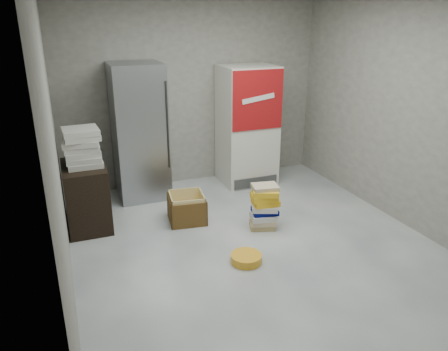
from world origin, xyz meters
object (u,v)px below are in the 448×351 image
Objects in this scene: steel_fridge at (139,132)px; phonebook_stack_main at (264,207)px; wood_shelf at (87,196)px; coke_cooler at (247,125)px; cardboard_box at (187,210)px.

steel_fridge reaches higher than phonebook_stack_main.
coke_cooler is at bearing 16.28° from wood_shelf.
coke_cooler is 1.83m from cardboard_box.
wood_shelf is 1.25m from cardboard_box.
wood_shelf is at bearing -138.69° from steel_fridge.
wood_shelf is (-0.83, -0.73, -0.55)m from steel_fridge.
wood_shelf reaches higher than cardboard_box.
phonebook_stack_main is at bearing -22.91° from wood_shelf.
steel_fridge reaches higher than wood_shelf.
coke_cooler is 2.63m from wood_shelf.
cardboard_box is (1.18, -0.32, -0.25)m from wood_shelf.
phonebook_stack_main is 1.11× the size of cardboard_box.
cardboard_box is (0.35, -1.05, -0.80)m from steel_fridge.
steel_fridge is 1.06× the size of coke_cooler.
steel_fridge is at bearing 41.31° from wood_shelf.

